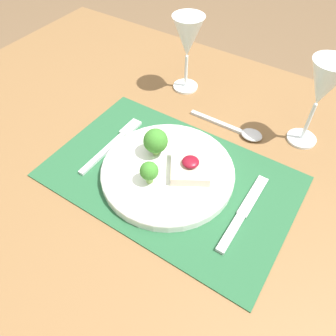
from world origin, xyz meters
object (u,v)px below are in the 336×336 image
spoon (243,132)px  wine_glass_near (323,87)px  fork (116,141)px  wine_glass_far (188,39)px  dinner_plate (168,169)px  knife (240,217)px

spoon → wine_glass_near: bearing=25.6°
spoon → wine_glass_near: (0.12, 0.05, 0.14)m
fork → wine_glass_far: size_ratio=1.02×
dinner_plate → fork: dinner_plate is taller
fork → wine_glass_near: (0.34, 0.24, 0.13)m
fork → spoon: spoon is taller
dinner_plate → wine_glass_near: 0.34m
knife → spoon: bearing=114.2°
knife → fork: bearing=175.4°
knife → wine_glass_far: bearing=135.6°
fork → knife: bearing=-7.3°
spoon → wine_glass_far: 0.25m
dinner_plate → knife: dinner_plate is taller
knife → wine_glass_near: 0.30m
knife → wine_glass_far: (-0.30, 0.30, 0.13)m
dinner_plate → wine_glass_far: (-0.13, 0.28, 0.12)m
dinner_plate → spoon: (0.07, 0.20, -0.01)m
fork → spoon: (0.22, 0.18, -0.00)m
spoon → wine_glass_near: 0.19m
wine_glass_near → wine_glass_far: bearing=175.0°
dinner_plate → spoon: dinner_plate is taller
fork → spoon: size_ratio=1.09×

